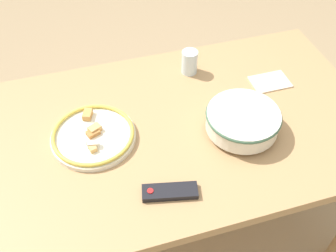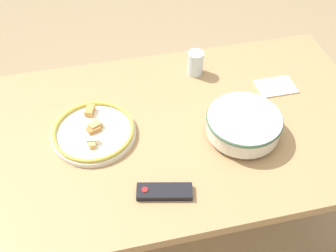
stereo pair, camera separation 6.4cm
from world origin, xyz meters
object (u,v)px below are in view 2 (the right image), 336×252
food_plate (94,132)px  drinking_glass (195,63)px  tv_remote (164,192)px  noodle_bowl (243,124)px

food_plate → drinking_glass: (-0.44, -0.26, 0.03)m
food_plate → tv_remote: bearing=122.8°
drinking_glass → tv_remote: bearing=65.6°
noodle_bowl → tv_remote: 0.38m
food_plate → tv_remote: (-0.19, 0.30, -0.01)m
noodle_bowl → drinking_glass: bearing=-78.9°
noodle_bowl → tv_remote: bearing=29.8°
noodle_bowl → drinking_glass: (0.07, -0.37, -0.00)m
tv_remote → drinking_glass: drinking_glass is taller
food_plate → drinking_glass: 0.51m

